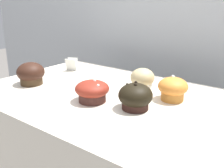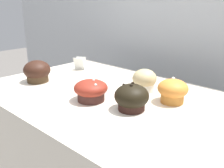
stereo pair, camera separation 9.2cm
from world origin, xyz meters
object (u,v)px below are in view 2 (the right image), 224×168
muffin_back_left (173,91)px  muffin_front_left (144,81)px  muffin_back_right (91,90)px  muffin_front_center (132,98)px  muffin_front_right (37,72)px

muffin_back_left → muffin_front_left: bearing=169.1°
muffin_back_left → muffin_front_left: 0.14m
muffin_back_right → muffin_front_left: bearing=70.0°
muffin_back_left → muffin_back_right: size_ratio=0.88×
muffin_front_center → muffin_back_left: 0.15m
muffin_back_right → muffin_front_left: size_ratio=1.28×
muffin_front_right → muffin_front_left: bearing=28.2°
muffin_back_left → muffin_front_left: same height
muffin_front_center → muffin_front_right: muffin_front_right is taller
muffin_back_right → muffin_front_right: 0.32m
muffin_front_center → muffin_back_right: bearing=-167.1°
muffin_back_right → muffin_front_left: muffin_front_left is taller
muffin_front_left → muffin_front_center: bearing=-65.6°
muffin_front_right → muffin_back_right: bearing=1.7°
muffin_front_center → muffin_back_right: size_ratio=0.93×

